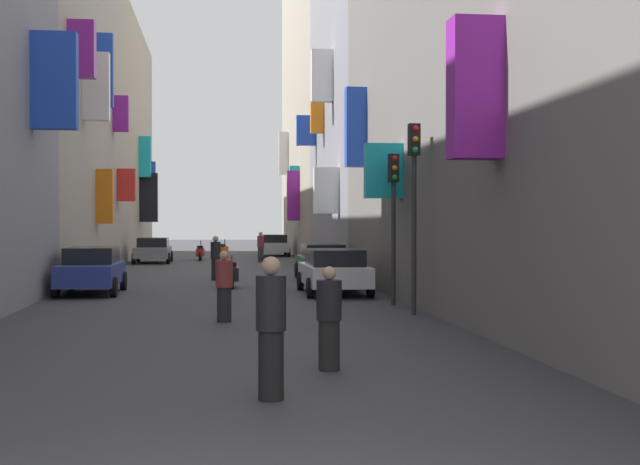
{
  "coord_description": "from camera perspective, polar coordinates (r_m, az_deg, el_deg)",
  "views": [
    {
      "loc": [
        -0.08,
        -5.2,
        2.21
      ],
      "look_at": [
        4.74,
        33.83,
        1.72
      ],
      "focal_mm": 46.98,
      "sensor_mm": 36.0,
      "label": 1
    }
  ],
  "objects": [
    {
      "name": "building_left_mid_b",
      "position": [
        52.67,
        -15.75,
        6.38
      ],
      "size": [
        7.14,
        26.78,
        14.87
      ],
      "color": "#9E9384",
      "rests_on": "ground"
    },
    {
      "name": "scooter_black",
      "position": [
        28.32,
        -6.04,
        -2.83
      ],
      "size": [
        0.45,
        1.82,
        1.13
      ],
      "color": "black",
      "rests_on": "ground"
    },
    {
      "name": "traffic_light_near_corner",
      "position": [
        20.04,
        6.43,
        3.19
      ],
      "size": [
        0.26,
        0.34,
        4.55
      ],
      "color": "#2D2D2D",
      "rests_on": "ground"
    },
    {
      "name": "parked_car_blue",
      "position": [
        26.75,
        -15.3,
        -2.44
      ],
      "size": [
        1.84,
        3.95,
        1.43
      ],
      "color": "navy",
      "rests_on": "ground"
    },
    {
      "name": "parked_car_silver",
      "position": [
        54.51,
        -3.16,
        -0.83
      ],
      "size": [
        1.9,
        4.18,
        1.4
      ],
      "color": "#B7B7BC",
      "rests_on": "ground"
    },
    {
      "name": "scooter_orange",
      "position": [
        52.4,
        -6.66,
        -1.2
      ],
      "size": [
        0.75,
        1.8,
        1.13
      ],
      "color": "orange",
      "rests_on": "ground"
    },
    {
      "name": "pedestrian_far_away",
      "position": [
        31.9,
        -7.13,
        -1.75
      ],
      "size": [
        0.44,
        0.44,
        1.69
      ],
      "color": "black",
      "rests_on": "ground"
    },
    {
      "name": "parked_car_green",
      "position": [
        32.06,
        0.15,
        -1.94
      ],
      "size": [
        1.83,
        4.01,
        1.37
      ],
      "color": "#236638",
      "rests_on": "ground"
    },
    {
      "name": "pedestrian_mid_street",
      "position": [
        46.2,
        -4.06,
        -0.99
      ],
      "size": [
        0.49,
        0.49,
        1.68
      ],
      "color": "#303030",
      "rests_on": "ground"
    },
    {
      "name": "building_right_mid_a",
      "position": [
        40.43,
        4.73,
        12.26
      ],
      "size": [
        7.06,
        13.24,
        20.63
      ],
      "color": "gray",
      "rests_on": "ground"
    },
    {
      "name": "pedestrian_near_right",
      "position": [
        12.52,
        0.62,
        -5.91
      ],
      "size": [
        0.45,
        0.45,
        1.55
      ],
      "color": "black",
      "rests_on": "ground"
    },
    {
      "name": "pedestrian_near_left",
      "position": [
        10.48,
        -3.36,
        -6.51
      ],
      "size": [
        0.41,
        0.41,
        1.79
      ],
      "color": "black",
      "rests_on": "ground"
    },
    {
      "name": "parked_car_grey",
      "position": [
        46.23,
        -11.31,
        -1.14
      ],
      "size": [
        1.97,
        4.01,
        1.36
      ],
      "color": "slate",
      "rests_on": "ground"
    },
    {
      "name": "pedestrian_crossing",
      "position": [
        18.66,
        -6.55,
        -3.69
      ],
      "size": [
        0.48,
        0.48,
        1.58
      ],
      "color": "#242424",
      "rests_on": "ground"
    },
    {
      "name": "scooter_red",
      "position": [
        48.68,
        -8.15,
        -1.35
      ],
      "size": [
        0.48,
        1.8,
        1.13
      ],
      "color": "red",
      "rests_on": "ground"
    },
    {
      "name": "building_left_mid_a",
      "position": [
        33.96,
        -20.66,
        8.08
      ],
      "size": [
        6.97,
        11.35,
        13.18
      ],
      "color": "#9E9384",
      "rests_on": "ground"
    },
    {
      "name": "parked_car_white",
      "position": [
        25.75,
        0.95,
        -2.57
      ],
      "size": [
        1.96,
        4.33,
        1.38
      ],
      "color": "white",
      "rests_on": "ground"
    },
    {
      "name": "building_right_mid_b",
      "position": [
        56.57,
        1.26,
        9.64
      ],
      "size": [
        6.77,
        19.79,
        21.98
      ],
      "color": "#9E9384",
      "rests_on": "ground"
    },
    {
      "name": "traffic_light_far_corner",
      "position": [
        22.28,
        5.03,
        2.1
      ],
      "size": [
        0.26,
        0.34,
        4.02
      ],
      "color": "#2D2D2D",
      "rests_on": "ground"
    },
    {
      "name": "ground_plane",
      "position": [
        35.27,
        -6.91,
        -2.88
      ],
      "size": [
        140.0,
        140.0,
        0.0
      ],
      "primitive_type": "plane",
      "color": "#38383D"
    }
  ]
}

